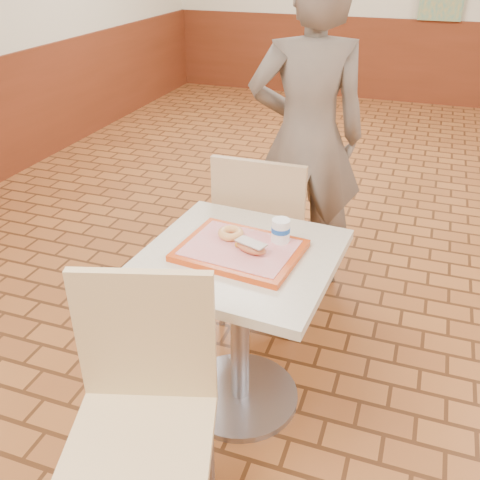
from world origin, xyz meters
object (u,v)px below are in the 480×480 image
(customer, at_px, (307,139))
(paper_cup, at_px, (281,230))
(chair_main_back, at_px, (264,233))
(long_john_donut, at_px, (250,247))
(ring_donut, at_px, (231,233))
(chair_main_front, at_px, (143,406))
(serving_tray, at_px, (240,250))
(main_table, at_px, (240,306))

(customer, distance_m, paper_cup, 1.00)
(chair_main_back, relative_size, long_john_donut, 6.61)
(chair_main_back, height_order, customer, customer)
(chair_main_back, distance_m, long_john_donut, 0.68)
(customer, bearing_deg, long_john_donut, 72.03)
(ring_donut, bearing_deg, customer, 86.42)
(customer, relative_size, ring_donut, 17.11)
(customer, bearing_deg, paper_cup, 77.22)
(chair_main_back, xyz_separation_m, ring_donut, (0.02, -0.53, 0.27))
(customer, height_order, ring_donut, customer)
(chair_main_front, bearing_deg, paper_cup, 55.45)
(chair_main_front, height_order, serving_tray, chair_main_front)
(chair_main_back, relative_size, customer, 0.55)
(ring_donut, xyz_separation_m, long_john_donut, (0.11, -0.08, 0.00))
(customer, height_order, long_john_donut, customer)
(main_table, height_order, serving_tray, serving_tray)
(main_table, height_order, paper_cup, paper_cup)
(serving_tray, distance_m, ring_donut, 0.10)
(main_table, xyz_separation_m, customer, (0.00, 1.09, 0.37))
(main_table, bearing_deg, long_john_donut, -20.85)
(chair_main_back, relative_size, paper_cup, 10.52)
(customer, xyz_separation_m, ring_donut, (-0.06, -1.03, -0.07))
(serving_tray, relative_size, ring_donut, 4.39)
(chair_main_back, distance_m, ring_donut, 0.59)
(serving_tray, distance_m, long_john_donut, 0.06)
(serving_tray, bearing_deg, chair_main_front, -99.03)
(customer, xyz_separation_m, serving_tray, (-0.00, -1.09, -0.10))
(chair_main_front, xyz_separation_m, customer, (0.10, 1.74, 0.34))
(main_table, distance_m, paper_cup, 0.37)
(ring_donut, bearing_deg, chair_main_front, -93.21)
(serving_tray, bearing_deg, chair_main_back, 97.73)
(main_table, height_order, customer, customer)
(chair_main_back, bearing_deg, ring_donut, 91.26)
(main_table, distance_m, chair_main_front, 0.65)
(chair_main_back, distance_m, paper_cup, 0.62)
(main_table, distance_m, long_john_donut, 0.31)
(chair_main_front, relative_size, customer, 0.55)
(main_table, relative_size, ring_donut, 7.43)
(chair_main_front, distance_m, paper_cup, 0.84)
(customer, relative_size, long_john_donut, 12.05)
(main_table, height_order, chair_main_back, chair_main_back)
(chair_main_front, relative_size, ring_donut, 9.41)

